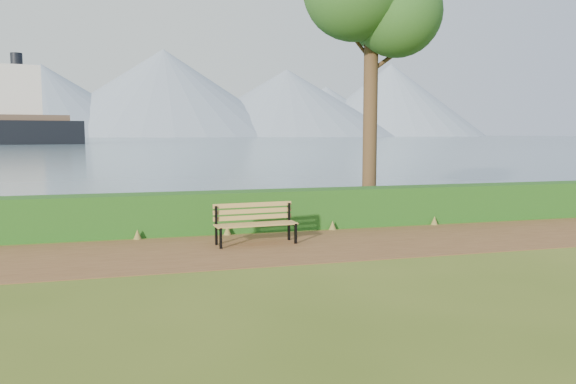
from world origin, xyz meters
name	(u,v)px	position (x,y,z in m)	size (l,w,h in m)	color
ground	(295,250)	(0.00, 0.00, 0.00)	(140.00, 140.00, 0.00)	#445819
path	(291,247)	(0.00, 0.30, 0.01)	(40.00, 3.40, 0.01)	brown
hedge	(266,210)	(0.00, 2.60, 0.50)	(32.00, 0.85, 1.00)	#164213
water	(139,138)	(0.00, 260.00, 0.01)	(700.00, 510.00, 0.00)	slate
mountains	(122,97)	(-9.17, 406.05, 27.70)	(585.00, 190.00, 70.00)	gray
bench	(255,221)	(-0.68, 0.83, 0.52)	(1.85, 0.66, 0.91)	black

